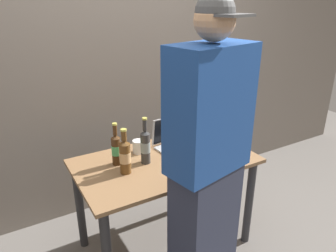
{
  "coord_description": "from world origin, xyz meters",
  "views": [
    {
      "loc": [
        -0.97,
        -1.72,
        1.79
      ],
      "look_at": [
        0.02,
        0.0,
        0.99
      ],
      "focal_mm": 33.79,
      "sensor_mm": 36.0,
      "label": 1
    }
  ],
  "objects_px": {
    "laptop": "(177,140)",
    "beer_bottle_green": "(125,156)",
    "coffee_mug": "(139,146)",
    "beer_bottle_amber": "(145,146)",
    "beer_bottle_dark": "(116,149)",
    "person_figure": "(207,173)"
  },
  "relations": [
    {
      "from": "laptop",
      "to": "beer_bottle_green",
      "type": "height_order",
      "value": "beer_bottle_green"
    },
    {
      "from": "coffee_mug",
      "to": "beer_bottle_amber",
      "type": "bearing_deg",
      "value": -98.43
    },
    {
      "from": "beer_bottle_amber",
      "to": "coffee_mug",
      "type": "relative_size",
      "value": 2.77
    },
    {
      "from": "beer_bottle_green",
      "to": "coffee_mug",
      "type": "bearing_deg",
      "value": 48.0
    },
    {
      "from": "beer_bottle_dark",
      "to": "person_figure",
      "type": "height_order",
      "value": "person_figure"
    },
    {
      "from": "person_figure",
      "to": "coffee_mug",
      "type": "distance_m",
      "value": 0.75
    },
    {
      "from": "beer_bottle_green",
      "to": "coffee_mug",
      "type": "distance_m",
      "value": 0.3
    },
    {
      "from": "beer_bottle_green",
      "to": "beer_bottle_dark",
      "type": "relative_size",
      "value": 1.02
    },
    {
      "from": "beer_bottle_dark",
      "to": "coffee_mug",
      "type": "xyz_separation_m",
      "value": [
        0.2,
        0.08,
        -0.07
      ]
    },
    {
      "from": "laptop",
      "to": "beer_bottle_amber",
      "type": "distance_m",
      "value": 0.35
    },
    {
      "from": "laptop",
      "to": "beer_bottle_amber",
      "type": "bearing_deg",
      "value": -160.6
    },
    {
      "from": "laptop",
      "to": "beer_bottle_green",
      "type": "bearing_deg",
      "value": -161.16
    },
    {
      "from": "beer_bottle_green",
      "to": "coffee_mug",
      "type": "xyz_separation_m",
      "value": [
        0.2,
        0.22,
        -0.07
      ]
    },
    {
      "from": "beer_bottle_green",
      "to": "laptop",
      "type": "bearing_deg",
      "value": 18.84
    },
    {
      "from": "laptop",
      "to": "coffee_mug",
      "type": "distance_m",
      "value": 0.3
    },
    {
      "from": "laptop",
      "to": "beer_bottle_dark",
      "type": "bearing_deg",
      "value": -176.04
    },
    {
      "from": "beer_bottle_green",
      "to": "beer_bottle_dark",
      "type": "distance_m",
      "value": 0.13
    },
    {
      "from": "beer_bottle_green",
      "to": "beer_bottle_dark",
      "type": "xyz_separation_m",
      "value": [
        -0.01,
        0.13,
        -0.01
      ]
    },
    {
      "from": "beer_bottle_dark",
      "to": "person_figure",
      "type": "distance_m",
      "value": 0.7
    },
    {
      "from": "beer_bottle_amber",
      "to": "person_figure",
      "type": "xyz_separation_m",
      "value": [
        0.09,
        -0.57,
        0.05
      ]
    },
    {
      "from": "beer_bottle_amber",
      "to": "beer_bottle_green",
      "type": "height_order",
      "value": "beer_bottle_amber"
    },
    {
      "from": "person_figure",
      "to": "coffee_mug",
      "type": "height_order",
      "value": "person_figure"
    }
  ]
}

